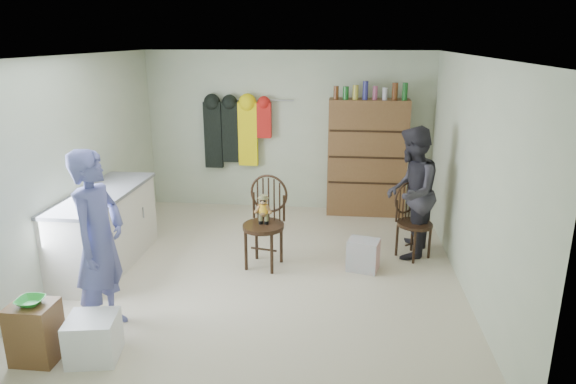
# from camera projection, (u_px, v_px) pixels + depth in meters

# --- Properties ---
(ground_plane) EXTENTS (5.00, 5.00, 0.00)m
(ground_plane) POSITION_uv_depth(u_px,v_px,m) (265.00, 272.00, 6.12)
(ground_plane) COLOR beige
(ground_plane) RESTS_ON ground
(room_walls) EXTENTS (5.00, 5.00, 5.00)m
(room_walls) POSITION_uv_depth(u_px,v_px,m) (270.00, 133.00, 6.16)
(room_walls) COLOR beige
(room_walls) RESTS_ON ground
(counter) EXTENTS (0.64, 1.86, 0.94)m
(counter) POSITION_uv_depth(u_px,v_px,m) (105.00, 229.00, 6.18)
(counter) COLOR silver
(counter) RESTS_ON ground
(stool) EXTENTS (0.37, 0.32, 0.53)m
(stool) POSITION_uv_depth(u_px,v_px,m) (35.00, 332.00, 4.39)
(stool) COLOR brown
(stool) RESTS_ON ground
(bowl) EXTENTS (0.23, 0.23, 0.06)m
(bowl) POSITION_uv_depth(u_px,v_px,m) (30.00, 301.00, 4.31)
(bowl) COLOR green
(bowl) RESTS_ON stool
(plastic_tub) EXTENTS (0.48, 0.46, 0.39)m
(plastic_tub) POSITION_uv_depth(u_px,v_px,m) (93.00, 338.00, 4.43)
(plastic_tub) COLOR white
(plastic_tub) RESTS_ON ground
(chair_front) EXTENTS (0.59, 0.59, 1.11)m
(chair_front) POSITION_uv_depth(u_px,v_px,m) (265.00, 217.00, 6.17)
(chair_front) COLOR black
(chair_front) RESTS_ON ground
(chair_far) EXTENTS (0.59, 0.59, 0.95)m
(chair_far) POSITION_uv_depth(u_px,v_px,m) (412.00, 218.00, 6.45)
(chair_far) COLOR black
(chair_far) RESTS_ON ground
(striped_bag) EXTENTS (0.42, 0.36, 0.38)m
(striped_bag) POSITION_uv_depth(u_px,v_px,m) (363.00, 255.00, 6.14)
(striped_bag) COLOR #E57A72
(striped_bag) RESTS_ON ground
(person_left) EXTENTS (0.48, 0.68, 1.76)m
(person_left) POSITION_uv_depth(u_px,v_px,m) (99.00, 243.00, 4.70)
(person_left) COLOR #55599C
(person_left) RESTS_ON ground
(person_right) EXTENTS (0.81, 0.94, 1.66)m
(person_right) POSITION_uv_depth(u_px,v_px,m) (411.00, 193.00, 6.39)
(person_right) COLOR #2D2B33
(person_right) RESTS_ON ground
(dresser) EXTENTS (1.20, 0.39, 2.07)m
(dresser) POSITION_uv_depth(u_px,v_px,m) (367.00, 157.00, 7.91)
(dresser) COLOR brown
(dresser) RESTS_ON ground
(coat_rack) EXTENTS (1.42, 0.12, 1.09)m
(coat_rack) POSITION_uv_depth(u_px,v_px,m) (235.00, 132.00, 8.10)
(coat_rack) COLOR #99999E
(coat_rack) RESTS_ON ground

